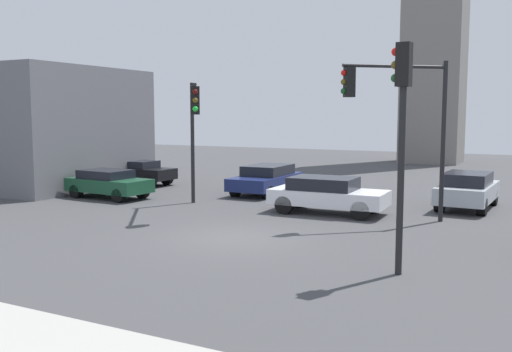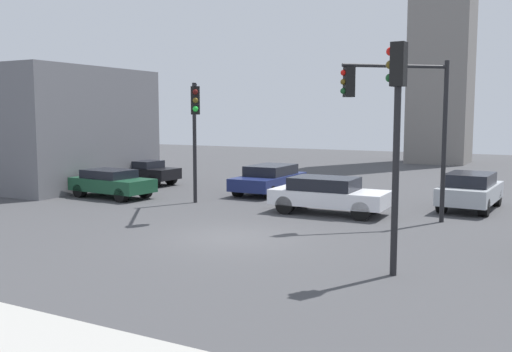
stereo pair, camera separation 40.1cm
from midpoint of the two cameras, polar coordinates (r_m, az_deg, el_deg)
ground_plane at (r=17.64m, az=-2.79°, el=-6.22°), size 86.56×86.56×0.00m
traffic_light_0 at (r=13.54m, az=13.66°, el=5.95°), size 0.47×0.34×5.44m
traffic_light_1 at (r=22.42m, az=-6.82°, el=5.88°), size 2.56×3.52×5.14m
traffic_light_2 at (r=20.07m, az=13.69°, el=6.79°), size 3.05×2.62×5.65m
car_0 at (r=24.28m, az=20.10°, el=-1.29°), size 2.10×4.27×1.48m
car_1 at (r=26.68m, az=-15.08°, el=-0.68°), size 4.06×2.06×1.29m
car_2 at (r=21.90m, az=6.67°, el=-1.82°), size 4.45×2.06×1.40m
car_3 at (r=27.34m, az=0.65°, el=-0.25°), size 2.06×4.67×1.36m
car_5 at (r=31.44m, az=-12.16°, el=0.45°), size 4.04×1.82×1.31m
building_flank at (r=33.55m, az=-22.85°, el=4.51°), size 11.41×8.57×6.17m
skyline_tower at (r=47.68m, az=17.43°, el=14.93°), size 4.46×4.46×22.50m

